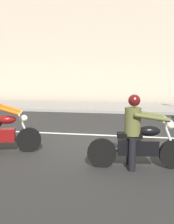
% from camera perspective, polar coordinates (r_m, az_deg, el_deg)
% --- Properties ---
extents(ground_plane, '(80.00, 80.00, 0.00)m').
position_cam_1_polar(ground_plane, '(7.53, 2.32, -6.80)').
color(ground_plane, '#262626').
extents(sidewalk_slab, '(40.00, 4.40, 0.14)m').
position_cam_1_polar(sidewalk_slab, '(15.35, 6.46, 1.10)').
color(sidewalk_slab, gray).
rests_on(sidewalk_slab, ground_plane).
extents(building_facade, '(40.00, 1.40, 9.80)m').
position_cam_1_polar(building_facade, '(18.87, 7.43, 17.12)').
color(building_facade, '#B7A893').
rests_on(building_facade, ground_plane).
extents(lane_marking_stripe, '(18.00, 0.14, 0.01)m').
position_cam_1_polar(lane_marking_stripe, '(8.42, 1.80, -5.16)').
color(lane_marking_stripe, silver).
rests_on(lane_marking_stripe, ground_plane).
extents(motorcycle_with_rider_olive, '(2.14, 0.72, 1.57)m').
position_cam_1_polar(motorcycle_with_rider_olive, '(5.46, 11.30, -5.81)').
color(motorcycle_with_rider_olive, black).
rests_on(motorcycle_with_rider_olive, ground_plane).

